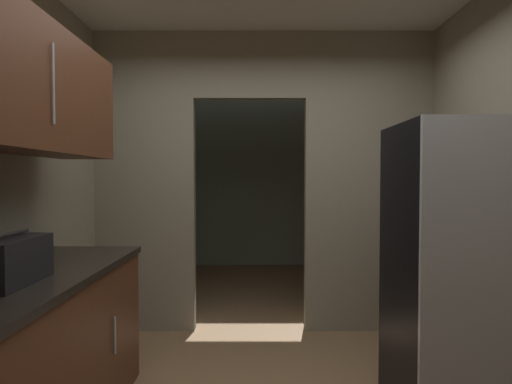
% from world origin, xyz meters
% --- Properties ---
extents(kitchen_partition, '(3.07, 0.12, 2.72)m').
position_xyz_m(kitchen_partition, '(0.04, 1.71, 1.47)').
color(kitchen_partition, gray).
rests_on(kitchen_partition, ground).
extents(adjoining_room_shell, '(3.07, 3.07, 2.72)m').
position_xyz_m(adjoining_room_shell, '(0.00, 3.72, 1.36)').
color(adjoining_room_shell, gray).
rests_on(adjoining_room_shell, ground).
extents(refrigerator, '(0.79, 0.73, 1.71)m').
position_xyz_m(refrigerator, '(1.13, 0.17, 0.85)').
color(refrigerator, black).
rests_on(refrigerator, ground).
extents(lower_cabinet_run, '(0.65, 1.97, 0.92)m').
position_xyz_m(lower_cabinet_run, '(-1.21, -0.21, 0.46)').
color(lower_cabinet_run, brown).
rests_on(lower_cabinet_run, ground).
extents(upper_cabinet_counterside, '(0.36, 1.78, 0.64)m').
position_xyz_m(upper_cabinet_counterside, '(-1.21, -0.21, 1.85)').
color(upper_cabinet_counterside, brown).
extents(boombox, '(0.20, 0.42, 0.24)m').
position_xyz_m(boombox, '(-1.18, -0.33, 1.02)').
color(boombox, black).
rests_on(boombox, lower_cabinet_run).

